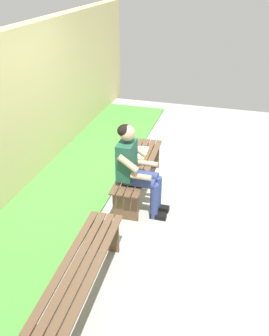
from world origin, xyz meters
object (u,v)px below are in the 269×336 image
object	(u,v)px
person_seated	(136,167)
apple	(139,163)
bench_near	(139,170)
book_open	(142,153)
bench_far	(81,272)

from	to	relation	value
person_seated	apple	size ratio (longest dim) A/B	17.23
bench_near	apple	size ratio (longest dim) A/B	23.80
person_seated	apple	xyz separation A→B (m)	(-0.48, -0.08, -0.20)
person_seated	book_open	distance (m)	0.88
bench_far	book_open	xyz separation A→B (m)	(-2.43, -0.04, 0.12)
bench_near	book_open	world-z (taller)	book_open
bench_near	bench_far	size ratio (longest dim) A/B	1.01
bench_near	book_open	xyz separation A→B (m)	(-0.33, -0.04, 0.12)
apple	book_open	world-z (taller)	apple
person_seated	apple	bearing A→B (deg)	-170.27
bench_far	book_open	world-z (taller)	book_open
bench_far	apple	bearing A→B (deg)	179.50
apple	book_open	bearing A→B (deg)	-170.00
book_open	apple	bearing A→B (deg)	7.79
bench_near	person_seated	size ratio (longest dim) A/B	1.38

